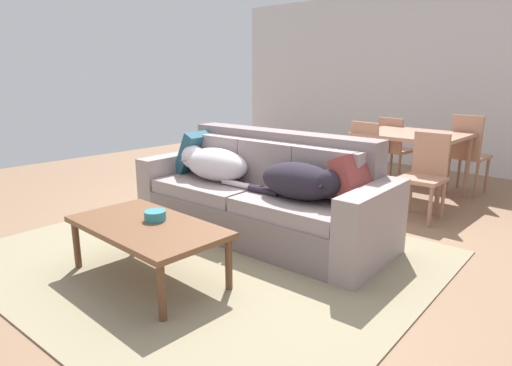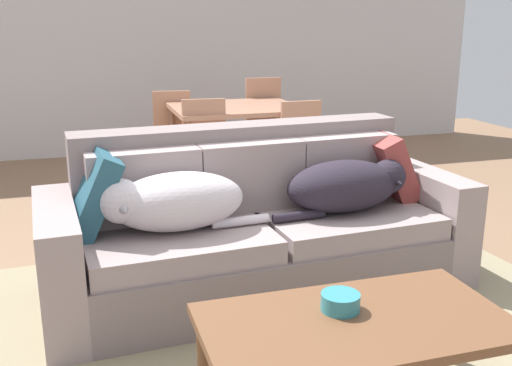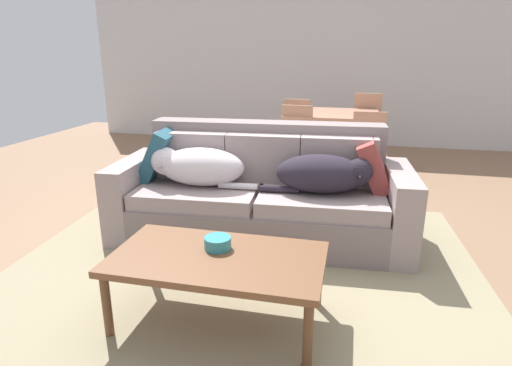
% 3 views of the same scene
% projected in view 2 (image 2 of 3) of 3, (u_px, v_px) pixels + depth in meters
% --- Properties ---
extents(ground_plane, '(10.00, 10.00, 0.00)m').
position_uv_depth(ground_plane, '(274.00, 283.00, 3.58)').
color(ground_plane, '#8B684C').
extents(back_partition, '(8.00, 0.12, 2.70)m').
position_uv_depth(back_partition, '(165.00, 36.00, 6.91)').
color(back_partition, silver).
rests_on(back_partition, ground).
extents(area_rug, '(3.56, 3.13, 0.01)m').
position_uv_depth(area_rug, '(298.00, 344.00, 2.91)').
color(area_rug, gray).
rests_on(area_rug, ground).
extents(couch, '(2.45, 1.05, 0.93)m').
position_uv_depth(couch, '(256.00, 230.00, 3.45)').
color(couch, gray).
rests_on(couch, ground).
extents(dog_on_left_cushion, '(0.90, 0.42, 0.31)m').
position_uv_depth(dog_on_left_cushion, '(171.00, 202.00, 3.10)').
color(dog_on_left_cushion, silver).
rests_on(dog_on_left_cushion, couch).
extents(dog_on_right_cushion, '(0.85, 0.42, 0.30)m').
position_uv_depth(dog_on_right_cushion, '(347.00, 185.00, 3.43)').
color(dog_on_right_cushion, '#27212C').
rests_on(dog_on_right_cushion, couch).
extents(throw_pillow_by_left_arm, '(0.33, 0.47, 0.45)m').
position_uv_depth(throw_pillow_by_left_arm, '(92.00, 192.00, 3.11)').
color(throw_pillow_by_left_arm, '#275667').
rests_on(throw_pillow_by_left_arm, couch).
extents(throw_pillow_by_right_arm, '(0.30, 0.42, 0.43)m').
position_uv_depth(throw_pillow_by_right_arm, '(387.00, 167.00, 3.72)').
color(throw_pillow_by_right_arm, '#963C38').
rests_on(throw_pillow_by_right_arm, couch).
extents(coffee_table, '(1.20, 0.65, 0.42)m').
position_uv_depth(coffee_table, '(356.00, 330.00, 2.30)').
color(coffee_table, brown).
rests_on(coffee_table, ground).
extents(bowl_on_coffee_table, '(0.16, 0.16, 0.07)m').
position_uv_depth(bowl_on_coffee_table, '(340.00, 302.00, 2.35)').
color(bowl_on_coffee_table, teal).
rests_on(bowl_on_coffee_table, coffee_table).
extents(dining_table, '(1.13, 0.95, 0.78)m').
position_uv_depth(dining_table, '(235.00, 114.00, 5.42)').
color(dining_table, tan).
rests_on(dining_table, ground).
extents(dining_chair_near_left, '(0.42, 0.42, 0.91)m').
position_uv_depth(dining_chair_near_left, '(206.00, 151.00, 4.87)').
color(dining_chair_near_left, tan).
rests_on(dining_chair_near_left, ground).
extents(dining_chair_near_right, '(0.41, 0.41, 0.87)m').
position_uv_depth(dining_chair_near_right, '(305.00, 149.00, 5.02)').
color(dining_chair_near_right, tan).
rests_on(dining_chair_near_right, ground).
extents(dining_chair_far_left, '(0.44, 0.44, 0.88)m').
position_uv_depth(dining_chair_far_left, '(172.00, 129.00, 5.87)').
color(dining_chair_far_left, tan).
rests_on(dining_chair_far_left, ground).
extents(dining_chair_far_right, '(0.42, 0.42, 0.97)m').
position_uv_depth(dining_chair_far_right, '(261.00, 119.00, 6.16)').
color(dining_chair_far_right, tan).
rests_on(dining_chair_far_right, ground).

